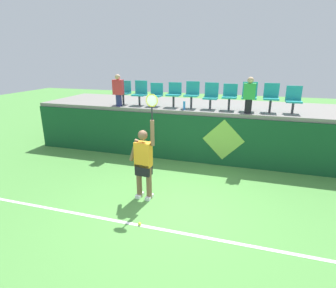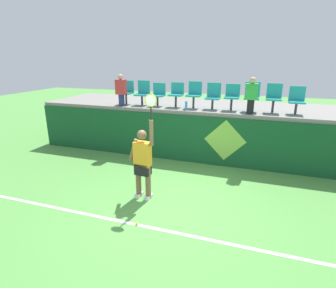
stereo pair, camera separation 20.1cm
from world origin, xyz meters
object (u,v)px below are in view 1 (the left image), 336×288
object	(u,v)px
stadium_chair_0	(124,91)
stadium_chair_4	(192,93)
stadium_chair_2	(156,93)
stadium_chair_1	(140,92)
tennis_ball	(140,224)
spectator_0	(249,95)
tennis_player	(144,161)
stadium_chair_5	(211,95)
stadium_chair_8	(271,96)
stadium_chair_7	(249,95)
stadium_chair_9	(294,99)
stadium_chair_3	(174,93)
water_bottle	(184,106)
stadium_chair_6	(230,95)
spectator_1	(118,90)

from	to	relation	value
stadium_chair_0	stadium_chair_4	bearing A→B (deg)	0.03
stadium_chair_2	stadium_chair_1	bearing A→B (deg)	179.35
tennis_ball	spectator_0	world-z (taller)	spectator_0
tennis_player	stadium_chair_5	xyz separation A→B (m)	(1.01, 3.33, 1.14)
stadium_chair_8	stadium_chair_7	bearing A→B (deg)	179.78
stadium_chair_7	stadium_chair_4	bearing A→B (deg)	-179.89
stadium_chair_2	stadium_chair_9	xyz separation A→B (m)	(4.32, 0.00, 0.01)
stadium_chair_3	water_bottle	bearing A→B (deg)	-43.92
stadium_chair_6	spectator_0	world-z (taller)	spectator_0
stadium_chair_0	stadium_chair_7	bearing A→B (deg)	0.07
stadium_chair_3	stadium_chair_6	world-z (taller)	stadium_chair_6
stadium_chair_3	stadium_chair_7	bearing A→B (deg)	0.20
stadium_chair_4	stadium_chair_2	bearing A→B (deg)	-179.93
tennis_ball	stadium_chair_4	bearing A→B (deg)	89.19
stadium_chair_4	stadium_chair_8	bearing A→B (deg)	0.03
stadium_chair_4	stadium_chair_7	size ratio (longest dim) A/B	0.97
stadium_chair_4	stadium_chair_5	xyz separation A→B (m)	(0.62, 0.01, -0.04)
tennis_player	stadium_chair_1	xyz separation A→B (m)	(-1.44, 3.33, 1.15)
water_bottle	stadium_chair_7	bearing A→B (deg)	13.04
spectator_0	tennis_player	bearing A→B (deg)	-127.03
stadium_chair_2	stadium_chair_9	size ratio (longest dim) A/B	0.96
spectator_1	stadium_chair_3	bearing A→B (deg)	12.70
stadium_chair_2	spectator_0	size ratio (longest dim) A/B	0.72
stadium_chair_9	stadium_chair_0	bearing A→B (deg)	-179.97
stadium_chair_1	stadium_chair_7	world-z (taller)	stadium_chair_7
stadium_chair_6	spectator_1	distance (m)	3.67
stadium_chair_3	stadium_chair_4	distance (m)	0.60
stadium_chair_4	stadium_chair_7	world-z (taller)	stadium_chair_7
stadium_chair_6	stadium_chair_8	xyz separation A→B (m)	(1.22, 0.00, 0.02)
stadium_chair_5	tennis_ball	bearing A→B (deg)	-98.78
stadium_chair_2	stadium_chair_6	distance (m)	2.47
stadium_chair_3	stadium_chair_9	bearing A→B (deg)	0.10
water_bottle	stadium_chair_4	xyz separation A→B (m)	(0.14, 0.45, 0.34)
stadium_chair_2	stadium_chair_7	size ratio (longest dim) A/B	0.87
stadium_chair_5	spectator_1	world-z (taller)	spectator_1
tennis_ball	stadium_chair_0	distance (m)	5.42
stadium_chair_0	stadium_chair_2	bearing A→B (deg)	-0.01
stadium_chair_4	stadium_chair_9	distance (m)	3.06
stadium_chair_2	stadium_chair_7	distance (m)	3.06
stadium_chair_7	spectator_0	distance (m)	0.43
stadium_chair_9	stadium_chair_7	bearing A→B (deg)	179.91
tennis_ball	stadium_chair_2	size ratio (longest dim) A/B	0.09
stadium_chair_4	stadium_chair_3	bearing A→B (deg)	-179.54
tennis_ball	stadium_chair_6	distance (m)	5.04
stadium_chair_3	spectator_0	distance (m)	2.44
stadium_chair_0	stadium_chair_6	size ratio (longest dim) A/B	1.01
stadium_chair_7	stadium_chair_3	bearing A→B (deg)	-179.80
stadium_chair_7	spectator_1	world-z (taller)	spectator_1
stadium_chair_4	stadium_chair_5	bearing A→B (deg)	0.50
stadium_chair_0	stadium_chair_4	xyz separation A→B (m)	(2.44, 0.00, 0.02)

